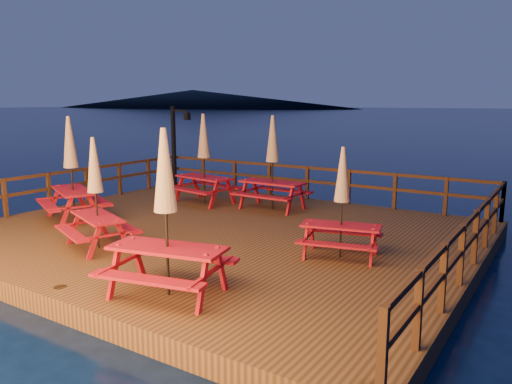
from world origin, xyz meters
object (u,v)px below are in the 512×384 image
at_px(picnic_table_0, 342,201).
at_px(picnic_table_2, 71,167).
at_px(picnic_table_1, 166,210).
at_px(lamp_post, 177,139).

xyz_separation_m(picnic_table_0, picnic_table_2, (-7.44, -0.87, 0.26)).
height_order(picnic_table_1, picnic_table_2, picnic_table_2).
bearing_deg(picnic_table_1, picnic_table_0, 52.61).
bearing_deg(picnic_table_0, lamp_post, 137.38).
bearing_deg(picnic_table_1, lamp_post, 118.15).
distance_m(lamp_post, picnic_table_0, 10.12).
bearing_deg(picnic_table_2, picnic_table_1, 1.30).
bearing_deg(lamp_post, picnic_table_1, -49.21).
distance_m(lamp_post, picnic_table_1, 11.07).
bearing_deg(picnic_table_1, picnic_table_2, 143.40).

